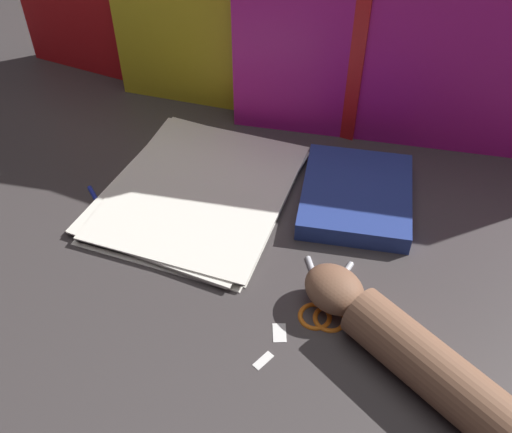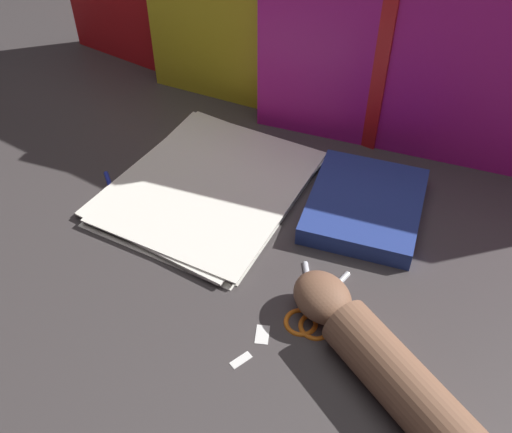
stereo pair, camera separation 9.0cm
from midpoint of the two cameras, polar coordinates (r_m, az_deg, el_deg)
The scene contains 10 objects.
ground_plane at distance 0.95m, azimuth -5.49°, elevation -2.42°, with size 6.00×6.00×0.00m, color #3D3838.
backdrop_panel_center at distance 1.10m, azimuth 3.93°, elevation 16.78°, with size 0.81×0.08×0.36m.
backdrop_panel_right at distance 1.06m, azimuth 15.94°, elevation 15.22°, with size 0.74×0.13×0.40m.
paper_stack at distance 1.02m, azimuth -7.98°, elevation 2.26°, with size 0.31×0.36×0.02m.
book_closed at distance 1.00m, azimuth 7.02°, elevation 1.88°, with size 0.21×0.24×0.03m.
scissors at distance 0.86m, azimuth 3.51°, elevation -8.48°, with size 0.10×0.14×0.01m.
hand_forearm at distance 0.79m, azimuth 11.23°, elevation -12.62°, with size 0.33×0.23×0.07m.
paper_scrap_near at distance 0.83m, azimuth -0.88°, elevation -11.18°, with size 0.03×0.04×0.00m.
paper_scrap_mid at distance 0.81m, azimuth -2.56°, elevation -13.71°, with size 0.02×0.03×0.00m.
pen at distance 1.03m, azimuth -16.91°, elevation 0.62°, with size 0.11×0.09×0.01m.
Camera 1 is at (0.27, -0.59, 0.69)m, focal length 42.00 mm.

